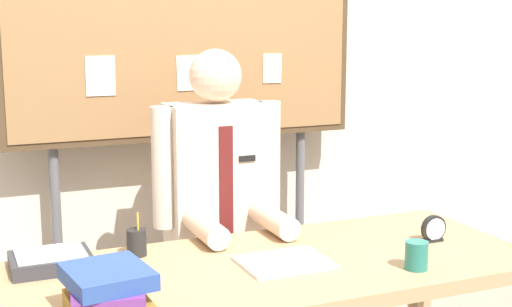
# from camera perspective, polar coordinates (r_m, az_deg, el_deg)

# --- Properties ---
(back_wall) EXTENTS (6.40, 0.08, 2.70)m
(back_wall) POSITION_cam_1_polar(r_m,az_deg,el_deg) (3.48, -6.52, 7.14)
(back_wall) COLOR beige
(back_wall) RESTS_ON ground_plane
(desk) EXTENTS (1.79, 0.76, 0.73)m
(desk) POSITION_cam_1_polar(r_m,az_deg,el_deg) (2.54, 1.60, -10.36)
(desk) COLOR tan
(desk) RESTS_ON ground_plane
(person) EXTENTS (0.55, 0.56, 1.43)m
(person) POSITION_cam_1_polar(r_m,az_deg,el_deg) (3.04, -3.00, -6.35)
(person) COLOR #2D2D33
(person) RESTS_ON ground_plane
(bulletin_board) EXTENTS (1.62, 0.09, 2.13)m
(bulletin_board) POSITION_cam_1_polar(r_m,az_deg,el_deg) (3.28, -5.55, 10.37)
(bulletin_board) COLOR #4C3823
(bulletin_board) RESTS_ON ground_plane
(book_stack) EXTENTS (0.25, 0.28, 0.14)m
(book_stack) POSITION_cam_1_polar(r_m,az_deg,el_deg) (2.10, -11.54, -10.63)
(book_stack) COLOR olive
(book_stack) RESTS_ON desk
(open_notebook) EXTENTS (0.30, 0.24, 0.01)m
(open_notebook) POSITION_cam_1_polar(r_m,az_deg,el_deg) (2.50, 2.22, -8.50)
(open_notebook) COLOR silver
(open_notebook) RESTS_ON desk
(desk_clock) EXTENTS (0.10, 0.04, 0.10)m
(desk_clock) POSITION_cam_1_polar(r_m,az_deg,el_deg) (2.81, 13.73, -5.82)
(desk_clock) COLOR black
(desk_clock) RESTS_ON desk
(coffee_mug) EXTENTS (0.08, 0.08, 0.10)m
(coffee_mug) POSITION_cam_1_polar(r_m,az_deg,el_deg) (2.50, 12.44, -7.79)
(coffee_mug) COLOR #267266
(coffee_mug) RESTS_ON desk
(pen_holder) EXTENTS (0.07, 0.07, 0.16)m
(pen_holder) POSITION_cam_1_polar(r_m,az_deg,el_deg) (2.61, -9.32, -6.85)
(pen_holder) COLOR #262626
(pen_holder) RESTS_ON desk
(paper_tray) EXTENTS (0.26, 0.20, 0.06)m
(paper_tray) POSITION_cam_1_polar(r_m,az_deg,el_deg) (2.54, -15.77, -8.08)
(paper_tray) COLOR #333338
(paper_tray) RESTS_ON desk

